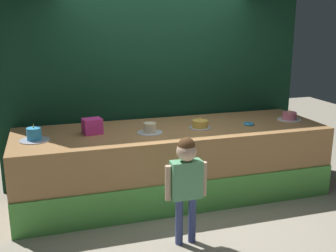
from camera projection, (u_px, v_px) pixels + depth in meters
ground_plane at (188, 214)px, 4.67m from camera, size 12.00×12.00×0.00m
stage_platform at (172, 162)px, 5.11m from camera, size 3.82×1.22×0.88m
curtain_backdrop at (157, 64)px, 5.47m from camera, size 4.17×0.08×3.19m
child_figure at (186, 176)px, 3.89m from camera, size 0.43×0.20×1.10m
pink_box at (92, 126)px, 4.73m from camera, size 0.24×0.21×0.18m
donut at (249, 124)px, 5.14m from camera, size 0.14×0.14×0.03m
cake_far_left at (34, 135)px, 4.46m from camera, size 0.33×0.33×0.20m
cake_center_left at (150, 129)px, 4.77m from camera, size 0.30×0.30×0.12m
cake_center_right at (200, 124)px, 4.99m from camera, size 0.28×0.28×0.16m
cake_far_right at (289, 117)px, 5.40m from camera, size 0.31×0.31×0.16m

